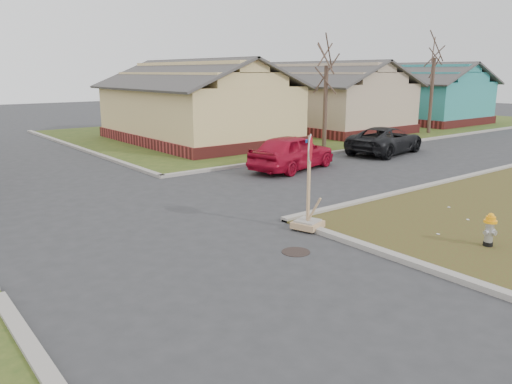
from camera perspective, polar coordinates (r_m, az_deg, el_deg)
ground at (r=10.44m, az=-6.37°, el=-8.69°), size 120.00×120.00×0.00m
verge_far_right at (r=37.88m, az=7.82°, el=7.53°), size 37.00×19.00×0.05m
curbs at (r=14.72m, az=-16.68°, el=-2.54°), size 80.00×40.00×0.12m
manhole at (r=11.31m, az=4.58°, el=-6.84°), size 0.64×0.64×0.01m
side_house_yellow at (r=29.02m, az=-6.88°, el=10.03°), size 7.60×11.60×4.70m
side_house_tan at (r=35.25m, az=7.39°, el=10.63°), size 7.60×11.60×4.70m
side_house_teal at (r=42.92m, az=17.01°, el=10.67°), size 7.60×11.60×4.70m
tree_mid_right at (r=26.57m, az=7.92°, el=9.59°), size 0.22×0.22×4.20m
tree_far_right at (r=34.59m, az=19.40°, el=10.33°), size 0.22×0.22×4.76m
fire_hydrant at (r=12.57m, az=25.14°, el=-3.74°), size 0.29×0.29×0.78m
stop_sign at (r=12.75m, az=5.99°, el=-1.84°), size 0.68×0.67×2.41m
red_sedan at (r=20.58m, az=4.16°, el=4.60°), size 4.62×2.69×1.48m
dark_pickup at (r=25.48m, az=14.59°, el=5.75°), size 5.07×3.03×1.32m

